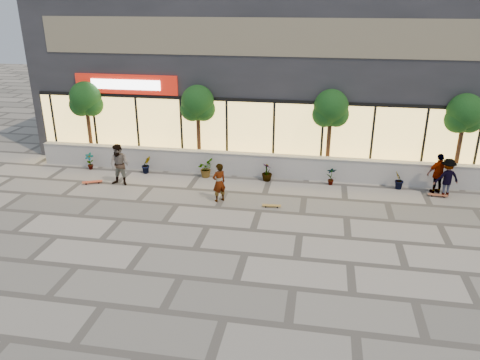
% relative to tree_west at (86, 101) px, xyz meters
% --- Properties ---
extents(ground, '(80.00, 80.00, 0.00)m').
position_rel_tree_west_xyz_m(ground, '(9.00, -7.70, -2.99)').
color(ground, '#AAA193').
rests_on(ground, ground).
extents(planter_wall, '(22.00, 0.42, 1.04)m').
position_rel_tree_west_xyz_m(planter_wall, '(9.00, -0.70, -2.46)').
color(planter_wall, beige).
rests_on(planter_wall, ground).
extents(retail_building, '(24.00, 9.17, 8.50)m').
position_rel_tree_west_xyz_m(retail_building, '(9.00, 4.79, 1.26)').
color(retail_building, '#25262A').
rests_on(retail_building, ground).
extents(shrub_a, '(0.43, 0.29, 0.81)m').
position_rel_tree_west_xyz_m(shrub_a, '(0.50, -1.25, -2.58)').
color(shrub_a, '#133812').
rests_on(shrub_a, ground).
extents(shrub_b, '(0.57, 0.57, 0.81)m').
position_rel_tree_west_xyz_m(shrub_b, '(3.30, -1.25, -2.58)').
color(shrub_b, '#133812').
rests_on(shrub_b, ground).
extents(shrub_c, '(0.68, 0.77, 0.81)m').
position_rel_tree_west_xyz_m(shrub_c, '(6.10, -1.25, -2.58)').
color(shrub_c, '#133812').
rests_on(shrub_c, ground).
extents(shrub_d, '(0.64, 0.64, 0.81)m').
position_rel_tree_west_xyz_m(shrub_d, '(8.90, -1.25, -2.58)').
color(shrub_d, '#133812').
rests_on(shrub_d, ground).
extents(shrub_e, '(0.46, 0.35, 0.81)m').
position_rel_tree_west_xyz_m(shrub_e, '(11.70, -1.25, -2.58)').
color(shrub_e, '#133812').
rests_on(shrub_e, ground).
extents(shrub_f, '(0.55, 0.57, 0.81)m').
position_rel_tree_west_xyz_m(shrub_f, '(14.50, -1.25, -2.58)').
color(shrub_f, '#133812').
rests_on(shrub_f, ground).
extents(tree_west, '(1.60, 1.50, 3.92)m').
position_rel_tree_west_xyz_m(tree_west, '(0.00, 0.00, 0.00)').
color(tree_west, '#412317').
rests_on(tree_west, ground).
extents(tree_midwest, '(1.60, 1.50, 3.92)m').
position_rel_tree_west_xyz_m(tree_midwest, '(5.50, 0.00, 0.00)').
color(tree_midwest, '#412317').
rests_on(tree_midwest, ground).
extents(tree_mideast, '(1.60, 1.50, 3.92)m').
position_rel_tree_west_xyz_m(tree_mideast, '(11.50, 0.00, 0.00)').
color(tree_mideast, '#412317').
rests_on(tree_mideast, ground).
extents(tree_east, '(1.60, 1.50, 3.92)m').
position_rel_tree_west_xyz_m(tree_east, '(17.00, 0.00, 0.00)').
color(tree_east, '#412317').
rests_on(tree_east, ground).
extents(skater_center, '(0.68, 0.67, 1.58)m').
position_rel_tree_west_xyz_m(skater_center, '(7.30, -3.79, -2.19)').
color(skater_center, silver).
rests_on(skater_center, ground).
extents(skater_left, '(0.93, 0.74, 1.82)m').
position_rel_tree_west_xyz_m(skater_left, '(2.73, -2.84, -2.08)').
color(skater_left, tan).
rests_on(skater_left, ground).
extents(skater_right_near, '(1.08, 0.72, 1.71)m').
position_rel_tree_west_xyz_m(skater_right_near, '(16.00, -1.40, -2.13)').
color(skater_right_near, white).
rests_on(skater_right_near, ground).
extents(skater_right_far, '(1.16, 0.87, 1.60)m').
position_rel_tree_west_xyz_m(skater_right_far, '(16.27, -1.67, -2.18)').
color(skater_right_far, '#98341B').
rests_on(skater_right_far, ground).
extents(skateboard_center, '(0.74, 0.24, 0.09)m').
position_rel_tree_west_xyz_m(skateboard_center, '(9.43, -4.03, -2.91)').
color(skateboard_center, olive).
rests_on(skateboard_center, ground).
extents(skateboard_left, '(0.87, 0.55, 0.10)m').
position_rel_tree_west_xyz_m(skateboard_left, '(1.44, -2.94, -2.90)').
color(skateboard_left, '#C04124').
rests_on(skateboard_left, ground).
extents(skateboard_right_near, '(0.77, 0.26, 0.09)m').
position_rel_tree_west_xyz_m(skateboard_right_near, '(16.00, -1.82, -2.91)').
color(skateboard_right_near, brown).
rests_on(skateboard_right_near, ground).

